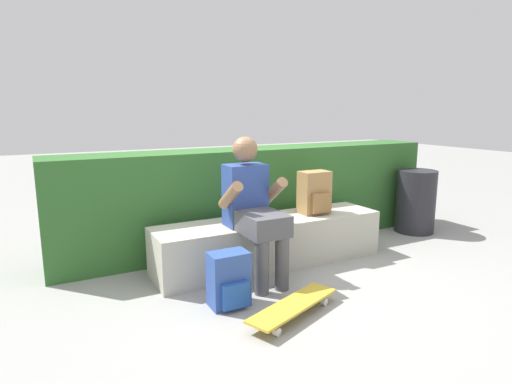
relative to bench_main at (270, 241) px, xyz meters
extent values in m
plane|color=gray|center=(0.00, -0.29, -0.21)|extent=(24.00, 24.00, 0.00)
cube|color=#B2AF9D|center=(0.00, 0.00, 0.00)|extent=(2.14, 0.51, 0.43)
cube|color=#2D4793|center=(-0.29, -0.08, 0.47)|extent=(0.34, 0.22, 0.52)
sphere|color=#8C6647|center=(-0.29, -0.08, 0.86)|extent=(0.21, 0.21, 0.21)
cube|color=#4C4C51|center=(-0.29, -0.39, 0.30)|extent=(0.32, 0.40, 0.17)
cylinder|color=#4C4C51|center=(-0.38, -0.54, 0.00)|extent=(0.11, 0.11, 0.43)
cylinder|color=#4C4C51|center=(-0.20, -0.54, 0.00)|extent=(0.11, 0.11, 0.43)
cylinder|color=#8C6647|center=(-0.49, -0.22, 0.51)|extent=(0.09, 0.33, 0.27)
cylinder|color=#8C6647|center=(-0.09, -0.22, 0.51)|extent=(0.09, 0.33, 0.27)
cube|color=gold|center=(-0.36, -0.95, -0.13)|extent=(0.82, 0.48, 0.02)
cylinder|color=silver|center=(-0.13, -0.78, -0.19)|extent=(0.06, 0.05, 0.05)
cylinder|color=silver|center=(-0.07, -0.92, -0.19)|extent=(0.06, 0.05, 0.05)
cylinder|color=silver|center=(-0.65, -0.99, -0.19)|extent=(0.06, 0.05, 0.05)
cylinder|color=silver|center=(-0.59, -1.12, -0.19)|extent=(0.06, 0.05, 0.05)
cube|color=#A37A47|center=(0.47, 0.00, 0.41)|extent=(0.28, 0.18, 0.40)
cube|color=olive|center=(0.47, -0.11, 0.33)|extent=(0.20, 0.05, 0.18)
cube|color=#2D4C99|center=(-0.68, -0.59, -0.01)|extent=(0.28, 0.18, 0.40)
cube|color=#1F4CA1|center=(-0.68, -0.71, -0.09)|extent=(0.20, 0.05, 0.18)
cube|color=#2D5E27|center=(0.20, 0.64, 0.29)|extent=(4.09, 0.50, 1.00)
cylinder|color=#232328|center=(1.99, 0.14, 0.14)|extent=(0.44, 0.44, 0.71)
camera|label=1|loc=(-1.86, -3.24, 1.19)|focal=30.06mm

